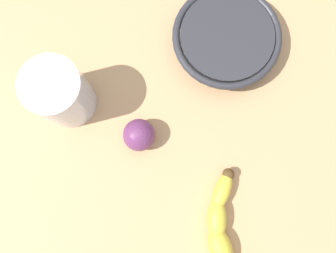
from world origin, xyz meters
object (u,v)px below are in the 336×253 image
object	(u,v)px
banana	(229,246)
ceramic_bowl	(226,39)
plum_fruit	(138,135)
smoothie_glass	(61,94)

from	to	relation	value
banana	ceramic_bowl	world-z (taller)	ceramic_bowl
banana	ceramic_bowl	bearing A→B (deg)	163.34
ceramic_bowl	plum_fruit	size ratio (longest dim) A/B	3.45
smoothie_glass	ceramic_bowl	size ratio (longest dim) A/B	0.65
smoothie_glass	plum_fruit	world-z (taller)	smoothie_glass
banana	plum_fruit	bearing A→B (deg)	-156.55
banana	smoothie_glass	xyz separation A→B (cm)	(27.84, -18.55, 3.71)
plum_fruit	ceramic_bowl	bearing A→B (deg)	-123.90
smoothie_glass	ceramic_bowl	xyz separation A→B (cm)	(-23.56, -13.35, -2.96)
banana	ceramic_bowl	distance (cm)	32.20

